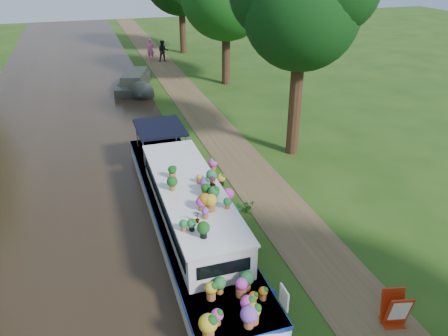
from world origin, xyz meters
TOP-DOWN VIEW (x-y plane):
  - ground at (0.00, 0.00)m, footprint 100.00×100.00m
  - canal_water at (-6.00, 0.00)m, footprint 10.00×100.00m
  - towpath at (1.20, 0.00)m, footprint 2.20×100.00m
  - plant_boat at (-2.25, -2.07)m, footprint 2.29×13.52m
  - tree_near_overhang at (3.79, 3.06)m, footprint 5.52×5.28m
  - second_boat at (-1.75, 15.68)m, footprint 3.14×6.26m
  - sandwich_board at (1.65, -7.29)m, footprint 0.63×0.60m
  - pedestrian_pink at (0.71, 23.98)m, footprint 0.70×0.53m
  - pedestrian_dark at (1.58, 22.96)m, footprint 0.92×0.76m
  - verge_plant at (0.05, -1.22)m, footprint 0.50×0.47m

SIDE VIEW (x-z plane):
  - ground at x=0.00m, z-range 0.00..0.00m
  - canal_water at x=-6.00m, z-range 0.00..0.02m
  - towpath at x=1.20m, z-range 0.00..0.03m
  - verge_plant at x=0.05m, z-range 0.00..0.46m
  - sandwich_board at x=1.65m, z-range -0.02..0.94m
  - second_boat at x=-1.75m, z-range -0.10..1.04m
  - plant_boat at x=-2.25m, z-range -0.30..2.01m
  - pedestrian_pink at x=0.71m, z-range 0.03..1.74m
  - pedestrian_dark at x=1.58m, z-range 0.03..1.77m
  - tree_near_overhang at x=3.79m, z-range 2.11..11.10m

